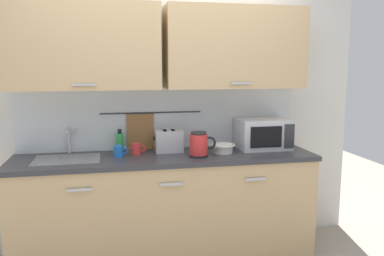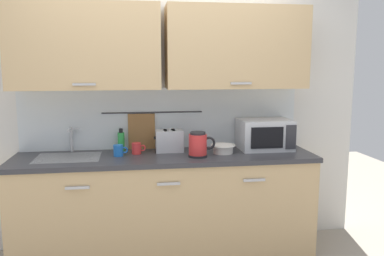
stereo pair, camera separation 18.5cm
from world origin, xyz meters
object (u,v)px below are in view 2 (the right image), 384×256
object	(u,v)px
mug_near_sink	(137,148)
mug_by_kettle	(119,150)
dish_soap_bottle	(121,141)
electric_kettle	(198,145)
microwave	(265,134)
mixing_bowl	(223,148)
toaster	(169,141)

from	to	relation	value
mug_near_sink	mug_by_kettle	size ratio (longest dim) A/B	1.00
mug_by_kettle	dish_soap_bottle	bearing A→B (deg)	86.00
electric_kettle	dish_soap_bottle	distance (m)	0.72
microwave	dish_soap_bottle	bearing A→B (deg)	174.28
mixing_bowl	toaster	xyz separation A→B (m)	(-0.45, 0.14, 0.05)
mug_by_kettle	microwave	bearing A→B (deg)	4.21
microwave	dish_soap_bottle	size ratio (longest dim) A/B	2.35
microwave	mug_by_kettle	bearing A→B (deg)	-175.79
mixing_bowl	toaster	world-z (taller)	toaster
electric_kettle	dish_soap_bottle	xyz separation A→B (m)	(-0.64, 0.34, -0.01)
mug_by_kettle	toaster	bearing A→B (deg)	15.83
dish_soap_bottle	mug_near_sink	size ratio (longest dim) A/B	1.63
mug_near_sink	mixing_bowl	xyz separation A→B (m)	(0.73, -0.08, -0.00)
electric_kettle	mug_by_kettle	xyz separation A→B (m)	(-0.65, 0.12, -0.05)
microwave	toaster	world-z (taller)	microwave
mixing_bowl	toaster	distance (m)	0.47
electric_kettle	mug_by_kettle	distance (m)	0.67
mug_near_sink	mixing_bowl	size ratio (longest dim) A/B	0.56
mug_near_sink	mug_by_kettle	xyz separation A→B (m)	(-0.15, -0.06, 0.00)
electric_kettle	mixing_bowl	distance (m)	0.26
electric_kettle	microwave	bearing A→B (deg)	18.55
mug_near_sink	electric_kettle	bearing A→B (deg)	-20.01
electric_kettle	mug_by_kettle	world-z (taller)	electric_kettle
dish_soap_bottle	mixing_bowl	world-z (taller)	dish_soap_bottle
microwave	electric_kettle	bearing A→B (deg)	-161.45
mug_near_sink	toaster	world-z (taller)	toaster
dish_soap_bottle	toaster	size ratio (longest dim) A/B	0.77
microwave	mixing_bowl	xyz separation A→B (m)	(-0.41, -0.12, -0.09)
mug_near_sink	mixing_bowl	bearing A→B (deg)	-6.55
microwave	mixing_bowl	size ratio (longest dim) A/B	2.15
electric_kettle	toaster	bearing A→B (deg)	131.83
microwave	mug_near_sink	world-z (taller)	microwave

